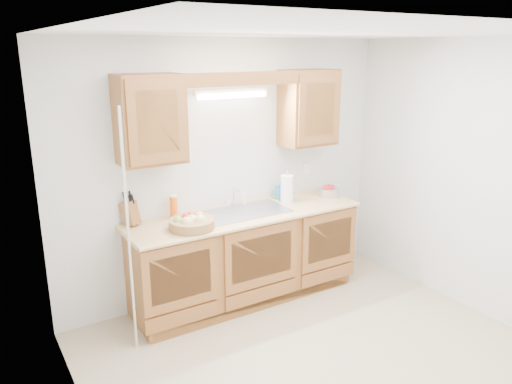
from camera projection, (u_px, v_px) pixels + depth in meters
room at (327, 211)px, 3.65m from camera, size 3.52×3.50×2.50m
base_cabinets at (245, 257)px, 4.86m from camera, size 2.20×0.60×0.86m
countertop at (245, 215)px, 4.73m from camera, size 2.30×0.63×0.04m
upper_cabinet_left at (150, 119)px, 4.17m from camera, size 0.55×0.33×0.75m
upper_cabinet_right at (308, 108)px, 5.01m from camera, size 0.55×0.33×0.75m
valance at (244, 79)px, 4.38m from camera, size 2.20×0.05×0.12m
fluorescent_fixture at (232, 93)px, 4.61m from camera, size 0.76×0.08×0.08m
sink at (244, 219)px, 4.76m from camera, size 0.84×0.46×0.36m
wire_shelf_pole at (129, 235)px, 3.88m from camera, size 0.03×0.03×2.00m
outlet_plate at (306, 169)px, 5.38m from camera, size 0.08×0.01×0.12m
fruit_basket at (191, 222)px, 4.29m from camera, size 0.41×0.41×0.12m
knife_block at (130, 213)px, 4.37m from camera, size 0.17×0.20×0.31m
orange_canister at (174, 206)px, 4.55m from camera, size 0.08×0.08×0.21m
soap_bottle at (280, 190)px, 5.13m from camera, size 0.09×0.09×0.19m
sponge at (277, 197)px, 5.20m from camera, size 0.13×0.10×0.02m
paper_towel at (287, 189)px, 5.02m from camera, size 0.16×0.16×0.33m
apple_bowl at (328, 191)px, 5.25m from camera, size 0.29×0.29×0.12m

